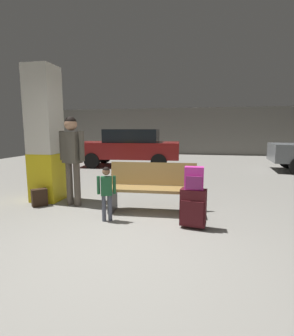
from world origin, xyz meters
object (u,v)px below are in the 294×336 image
child (106,188)px  adult (72,151)px  backpack_bright (194,178)px  parked_car_far (130,147)px  bench (152,188)px  backpack_dark_floor (39,198)px  suitcase (193,208)px  structural_pillar (45,136)px

child → adult: bearing=143.4°
backpack_bright → adult: size_ratio=0.20×
adult → parked_car_far: (-0.37, 5.53, -0.27)m
adult → parked_car_far: bearing=93.9°
bench → backpack_dark_floor: bearing=-177.5°
suitcase → parked_car_far: bearing=113.5°
bench → adult: 1.72m
backpack_bright → parked_car_far: bearing=113.5°
backpack_bright → parked_car_far: size_ratio=0.08×
parked_car_far → backpack_dark_floor: bearing=-92.7°
backpack_bright → backpack_dark_floor: bearing=169.6°
bench → parked_car_far: parked_car_far is taller
suitcase → parked_car_far: (-2.72, 6.26, 0.48)m
suitcase → backpack_bright: (0.00, -0.00, 0.45)m
bench → backpack_bright: size_ratio=4.79×
backpack_dark_floor → parked_car_far: bearing=87.3°
backpack_dark_floor → structural_pillar: bearing=99.8°
bench → backpack_dark_floor: (-2.23, -0.10, -0.28)m
structural_pillar → bench: 2.51m
child → suitcase: bearing=-0.8°
child → parked_car_far: parked_car_far is taller
backpack_dark_floor → parked_car_far: size_ratio=0.08×
structural_pillar → suitcase: 3.38m
adult → backpack_dark_floor: 1.12m
structural_pillar → backpack_dark_floor: size_ratio=8.10×
suitcase → child: (-1.39, 0.02, 0.23)m
bench → structural_pillar: bearing=171.9°
bench → parked_car_far: 5.96m
child → adult: size_ratio=0.52×
child → backpack_dark_floor: child is taller
parked_car_far → bench: bearing=-70.7°
suitcase → child: child is taller
structural_pillar → adult: bearing=-18.6°
backpack_bright → adult: 2.48m
structural_pillar → adult: size_ratio=1.59×
parked_car_far → backpack_bright: bearing=-66.5°
structural_pillar → adult: structural_pillar is taller
backpack_bright → parked_car_far: (-2.72, 6.26, 0.03)m
structural_pillar → child: size_ratio=3.06×
bench → child: 0.90m
structural_pillar → suitcase: (3.06, -0.97, -1.05)m
structural_pillar → parked_car_far: structural_pillar is taller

